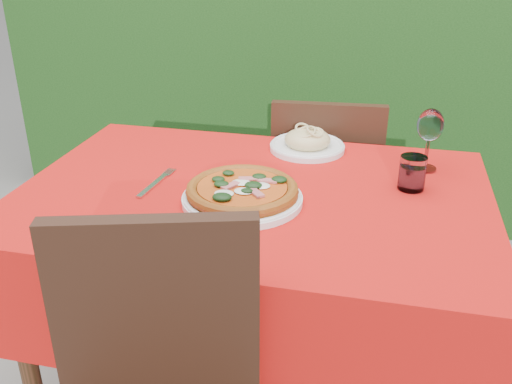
% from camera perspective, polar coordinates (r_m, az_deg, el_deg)
% --- Properties ---
extents(hedge, '(3.20, 0.55, 1.78)m').
position_cam_1_polar(hedge, '(2.96, 6.93, 15.74)').
color(hedge, black).
rests_on(hedge, ground).
extents(dining_table, '(1.26, 0.86, 0.75)m').
position_cam_1_polar(dining_table, '(1.61, -0.29, -4.71)').
color(dining_table, '#492817').
rests_on(dining_table, ground).
extents(chair_far, '(0.42, 0.42, 0.86)m').
position_cam_1_polar(chair_far, '(2.15, 6.93, 0.10)').
color(chair_far, black).
rests_on(chair_far, ground).
extents(pizza_plate, '(0.32, 0.32, 0.06)m').
position_cam_1_polar(pizza_plate, '(1.46, -1.39, -0.08)').
color(pizza_plate, white).
rests_on(pizza_plate, dining_table).
extents(pasta_plate, '(0.24, 0.24, 0.07)m').
position_cam_1_polar(pasta_plate, '(1.81, 5.16, 4.94)').
color(pasta_plate, silver).
rests_on(pasta_plate, dining_table).
extents(water_glass, '(0.07, 0.07, 0.09)m').
position_cam_1_polar(water_glass, '(1.58, 15.34, 1.69)').
color(water_glass, white).
rests_on(water_glass, dining_table).
extents(wine_glass, '(0.08, 0.08, 0.18)m').
position_cam_1_polar(wine_glass, '(1.70, 17.01, 6.18)').
color(wine_glass, silver).
rests_on(wine_glass, dining_table).
extents(fork, '(0.05, 0.22, 0.01)m').
position_cam_1_polar(fork, '(1.58, -10.28, 0.66)').
color(fork, silver).
rests_on(fork, dining_table).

